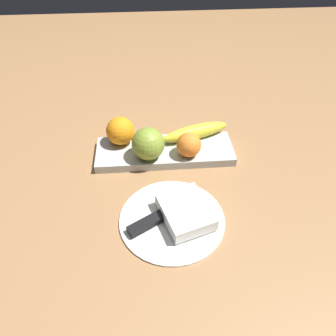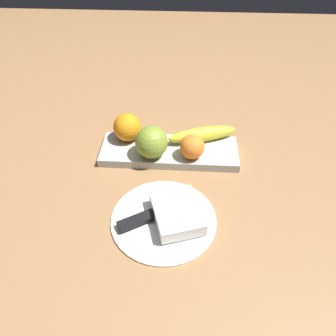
% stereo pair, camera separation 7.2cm
% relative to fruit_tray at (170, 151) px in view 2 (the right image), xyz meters
% --- Properties ---
extents(ground_plane, '(2.40, 2.40, 0.00)m').
position_rel_fruit_tray_xyz_m(ground_plane, '(0.03, -0.02, -0.01)').
color(ground_plane, '#996E45').
extents(fruit_tray, '(0.35, 0.12, 0.02)m').
position_rel_fruit_tray_xyz_m(fruit_tray, '(0.00, 0.00, 0.00)').
color(fruit_tray, '#B3BCBB').
rests_on(fruit_tray, ground_plane).
extents(apple, '(0.08, 0.08, 0.08)m').
position_rel_fruit_tray_xyz_m(apple, '(-0.04, -0.03, 0.05)').
color(apple, olive).
rests_on(apple, fruit_tray).
extents(banana, '(0.19, 0.09, 0.04)m').
position_rel_fruit_tray_xyz_m(banana, '(0.08, 0.04, 0.03)').
color(banana, yellow).
rests_on(banana, fruit_tray).
extents(orange_near_apple, '(0.06, 0.06, 0.06)m').
position_rel_fruit_tray_xyz_m(orange_near_apple, '(0.06, -0.03, 0.04)').
color(orange_near_apple, orange).
rests_on(orange_near_apple, fruit_tray).
extents(orange_near_banana, '(0.07, 0.07, 0.07)m').
position_rel_fruit_tray_xyz_m(orange_near_banana, '(-0.11, 0.03, 0.05)').
color(orange_near_banana, orange).
rests_on(orange_near_banana, fruit_tray).
extents(dinner_plate, '(0.23, 0.23, 0.01)m').
position_rel_fruit_tray_xyz_m(dinner_plate, '(0.00, -0.22, -0.01)').
color(dinner_plate, white).
rests_on(dinner_plate, ground_plane).
extents(folded_napkin, '(0.12, 0.14, 0.03)m').
position_rel_fruit_tray_xyz_m(folded_napkin, '(0.03, -0.22, 0.01)').
color(folded_napkin, white).
rests_on(folded_napkin, dinner_plate).
extents(knife, '(0.17, 0.11, 0.01)m').
position_rel_fruit_tray_xyz_m(knife, '(-0.04, -0.22, 0.00)').
color(knife, silver).
rests_on(knife, dinner_plate).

